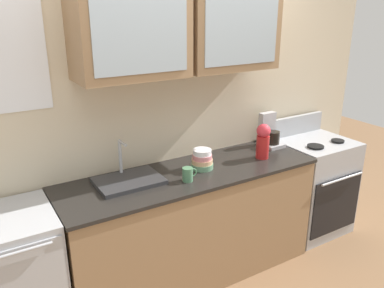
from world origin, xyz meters
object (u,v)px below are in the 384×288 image
at_px(vase, 263,140).
at_px(dishwasher, 11,283).
at_px(bowl_stack, 202,160).
at_px(sink_faucet, 128,180).
at_px(coffee_maker, 270,134).
at_px(stove_range, 313,185).
at_px(cup_near_sink, 188,174).

distance_m(vase, dishwasher, 2.05).
relative_size(bowl_stack, vase, 0.60).
relative_size(bowl_stack, dishwasher, 0.19).
bearing_deg(sink_faucet, coffee_maker, 3.32).
height_order(stove_range, dishwasher, stove_range).
bearing_deg(stove_range, dishwasher, -179.91).
bearing_deg(stove_range, sink_faucet, 177.67).
bearing_deg(bowl_stack, cup_near_sink, -146.25).
height_order(stove_range, sink_faucet, sink_faucet).
bearing_deg(sink_faucet, vase, -6.29).
height_order(bowl_stack, dishwasher, bowl_stack).
bearing_deg(coffee_maker, cup_near_sink, -164.76).
bearing_deg(vase, sink_faucet, 173.71).
height_order(bowl_stack, coffee_maker, coffee_maker).
distance_m(sink_faucet, bowl_stack, 0.59).
xyz_separation_m(bowl_stack, dishwasher, (-1.43, -0.02, -0.52)).
height_order(bowl_stack, cup_near_sink, bowl_stack).
xyz_separation_m(vase, coffee_maker, (0.25, 0.20, -0.04)).
relative_size(sink_faucet, cup_near_sink, 4.00).
bearing_deg(stove_range, bowl_stack, 179.05).
distance_m(stove_range, vase, 0.92).
distance_m(bowl_stack, vase, 0.55).
distance_m(sink_faucet, cup_near_sink, 0.42).
bearing_deg(coffee_maker, vase, -141.44).
relative_size(sink_faucet, dishwasher, 0.51).
height_order(stove_range, coffee_maker, coffee_maker).
bearing_deg(sink_faucet, dishwasher, -174.71).
distance_m(cup_near_sink, dishwasher, 1.32).
distance_m(bowl_stack, cup_near_sink, 0.25).
bearing_deg(coffee_maker, stove_range, -18.81).
xyz_separation_m(vase, dishwasher, (-1.96, 0.04, -0.60)).
distance_m(vase, cup_near_sink, 0.75).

